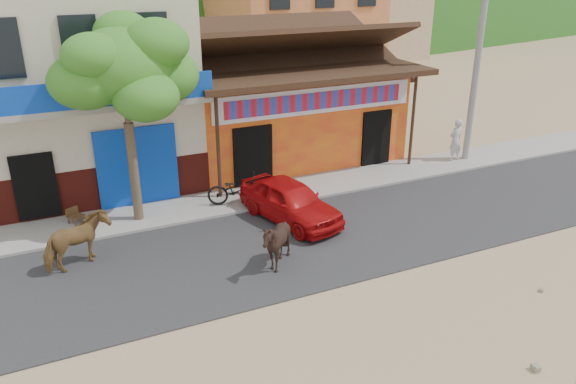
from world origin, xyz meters
name	(u,v)px	position (x,y,z in m)	size (l,w,h in m)	color
ground	(371,280)	(0.00, 0.00, 0.00)	(120.00, 120.00, 0.00)	#9E825B
road	(324,237)	(0.00, 2.50, 0.02)	(60.00, 5.00, 0.04)	#28282B
sidewalk	(275,193)	(0.00, 6.00, 0.06)	(60.00, 2.00, 0.12)	gray
dance_club	(281,110)	(2.00, 10.00, 1.80)	(8.00, 6.00, 3.60)	orange
cafe_building	(78,84)	(-5.50, 10.00, 3.50)	(7.00, 6.00, 7.00)	beige
tree	(128,123)	(-4.60, 5.80, 3.12)	(3.00, 3.00, 6.00)	#2D721E
utility_pole	(478,56)	(8.20, 6.00, 4.12)	(0.24, 0.24, 8.00)	gray
cow_tan	(77,242)	(-6.52, 3.66, 0.75)	(0.77, 1.69, 1.43)	olive
cow_dark	(276,243)	(-1.92, 1.48, 0.74)	(1.13, 1.27, 1.39)	black
red_car	(290,201)	(-0.39, 3.93, 0.67)	(1.49, 3.71, 1.26)	#B80D0E
scooter	(238,190)	(-1.50, 5.51, 0.63)	(0.67, 1.93, 1.02)	black
pedestrian	(456,140)	(7.64, 6.02, 0.94)	(0.60, 0.39, 1.64)	silver
cafe_chair_right	(75,210)	(-6.35, 6.25, 0.55)	(0.40, 0.40, 0.87)	#482C18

